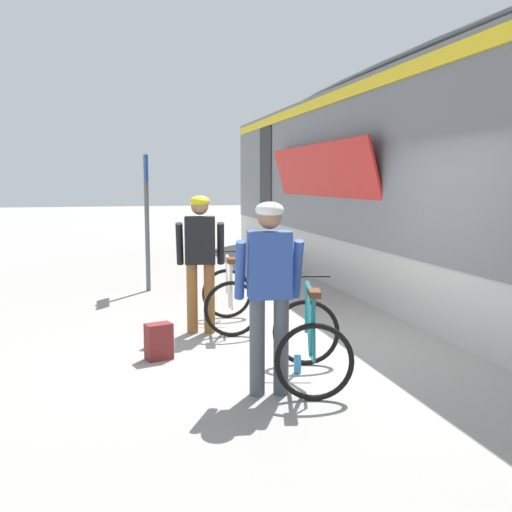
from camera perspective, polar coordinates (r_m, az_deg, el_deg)
ground_plane at (r=6.99m, az=6.28°, el=-8.89°), size 80.00×80.00×0.00m
train_car at (r=9.40m, az=21.53°, el=6.93°), size 3.26×20.38×3.88m
cyclist_near_in_dark at (r=7.48m, az=-5.43°, el=0.43°), size 0.64×0.37×1.76m
cyclist_far_in_blue at (r=5.27m, az=1.30°, el=-2.43°), size 0.64×0.35×1.76m
bicycle_near_white at (r=7.85m, az=-2.60°, el=-4.03°), size 0.84×1.15×0.99m
bicycle_far_teal at (r=5.77m, az=5.26°, el=-8.25°), size 0.96×1.21×0.99m
backpack_on_platform at (r=6.58m, az=-9.40°, el=-8.17°), size 0.32×0.25×0.40m
water_bottle_near_the_bikes at (r=6.09m, az=4.04°, el=-10.44°), size 0.08×0.08×0.18m
water_bottle_by_the_backpack at (r=6.85m, az=-8.23°, el=-8.44°), size 0.08×0.08×0.19m
platform_sign_post at (r=10.50m, az=-10.58°, el=5.42°), size 0.08×0.70×2.40m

